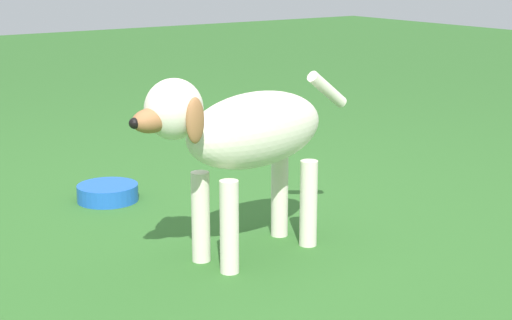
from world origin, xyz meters
TOP-DOWN VIEW (x-y plane):
  - ground at (0.00, 0.00)m, footprint 14.00×14.00m
  - dog at (-0.16, -0.17)m, footprint 0.27×0.82m
  - water_bowl at (0.59, -0.09)m, footprint 0.22×0.22m

SIDE VIEW (x-z plane):
  - ground at x=0.00m, z-range 0.00..0.00m
  - water_bowl at x=0.59m, z-range 0.00..0.06m
  - dog at x=-0.16m, z-range 0.09..0.65m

